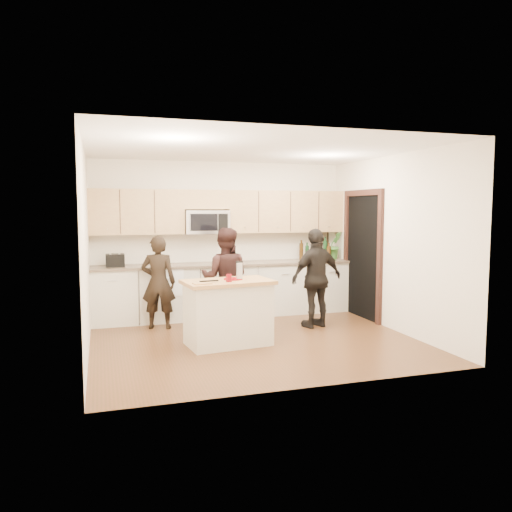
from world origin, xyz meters
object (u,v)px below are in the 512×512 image
object	(u,v)px
woman_left	(158,282)
island	(228,312)
woman_center	(225,278)
woman_right	(317,278)
toaster	(115,260)

from	to	relation	value
woman_left	island	bearing A→B (deg)	137.81
woman_left	woman_center	size ratio (longest dim) A/B	0.92
island	woman_center	bearing A→B (deg)	71.83
woman_left	woman_right	xyz separation A→B (m)	(2.40, -0.65, 0.05)
woman_right	toaster	bearing A→B (deg)	-34.70
island	toaster	distance (m)	2.36
island	woman_right	distance (m)	1.73
woman_center	woman_left	bearing A→B (deg)	6.59
island	woman_right	bearing A→B (deg)	13.87
woman_right	island	bearing A→B (deg)	7.20
island	woman_center	size ratio (longest dim) A/B	0.80
woman_left	woman_center	xyz separation A→B (m)	(1.01, -0.26, 0.06)
woman_left	woman_right	world-z (taller)	woman_right
island	woman_center	xyz separation A→B (m)	(0.20, 0.99, 0.34)
toaster	woman_right	world-z (taller)	woman_right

